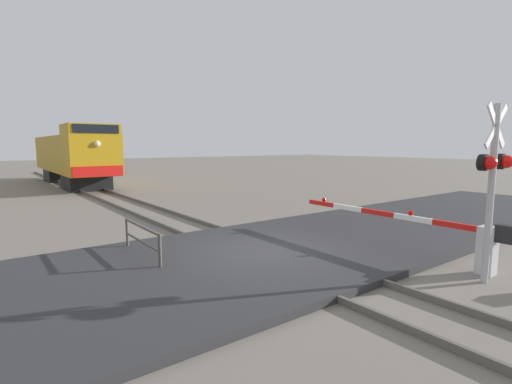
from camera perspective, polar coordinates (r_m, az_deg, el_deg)
name	(u,v)px	position (r m, az deg, el deg)	size (l,w,h in m)	color
ground_plane	(264,257)	(10.22, 1.26, -9.77)	(160.00, 160.00, 0.00)	slate
rail_track_left	(242,259)	(9.79, -2.10, -10.08)	(0.08, 80.00, 0.15)	#59544C
rail_track_right	(285,250)	(10.64, 4.34, -8.69)	(0.08, 80.00, 0.15)	#59544C
road_surface	(264,254)	(10.19, 1.26, -9.32)	(36.00, 6.37, 0.17)	#2D2D30
locomotive	(73,156)	(31.47, -25.90, 4.92)	(3.09, 14.52, 4.27)	black
crossing_signal	(493,174)	(9.33, 32.26, 2.31)	(1.18, 0.33, 3.84)	#ADADB2
crossing_gate	(450,234)	(10.51, 27.23, -5.73)	(0.36, 6.22, 1.23)	silver
guard_railing	(142,238)	(10.07, -16.87, -6.72)	(0.08, 2.37, 0.95)	#4C4742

